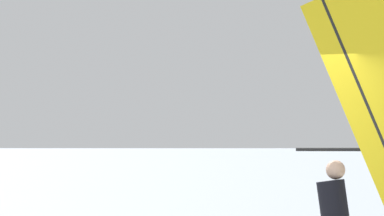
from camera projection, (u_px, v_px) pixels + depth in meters
The scene contains 2 objects.
windsurfer at pixel (369, 187), 9.72m from camera, with size 3.42×2.86×4.12m.
distant_headland at pixel (48, 141), 1467.94m from camera, with size 1388.21×369.93×23.56m, color #4C564C.
Camera 1 is at (-4.22, -7.74, 1.44)m, focal length 81.18 mm.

